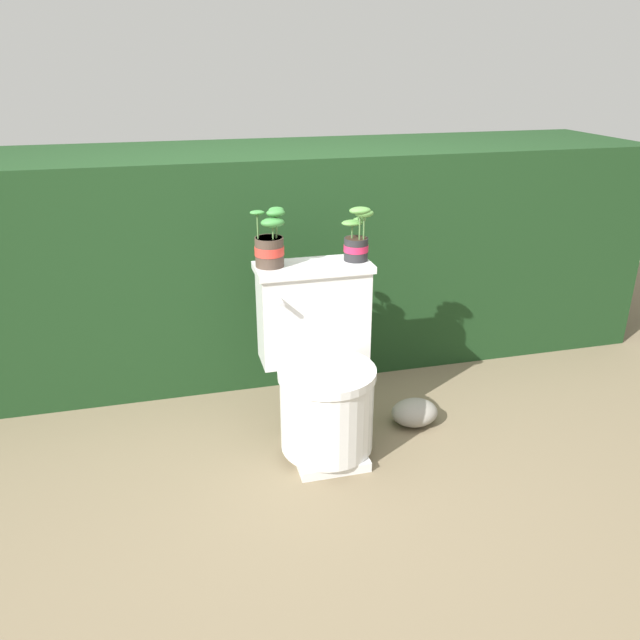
# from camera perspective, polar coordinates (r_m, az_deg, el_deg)

# --- Properties ---
(ground_plane) EXTENTS (12.00, 12.00, 0.00)m
(ground_plane) POSITION_cam_1_polar(r_m,az_deg,el_deg) (2.73, -0.32, -12.84)
(ground_plane) COLOR #75664C
(hedge_backdrop) EXTENTS (4.18, 0.87, 1.16)m
(hedge_backdrop) POSITION_cam_1_polar(r_m,az_deg,el_deg) (3.49, -4.94, 5.89)
(hedge_backdrop) COLOR #193819
(hedge_backdrop) RESTS_ON ground
(toilet) EXTENTS (0.49, 0.54, 0.79)m
(toilet) POSITION_cam_1_polar(r_m,az_deg,el_deg) (2.67, 0.14, -4.76)
(toilet) COLOR silver
(toilet) RESTS_ON ground
(potted_plant_left) EXTENTS (0.15, 0.13, 0.24)m
(potted_plant_left) POSITION_cam_1_polar(r_m,az_deg,el_deg) (2.58, -4.61, 6.83)
(potted_plant_left) COLOR #47382D
(potted_plant_left) RESTS_ON toilet
(potted_plant_midleft) EXTENTS (0.13, 0.11, 0.24)m
(potted_plant_midleft) POSITION_cam_1_polar(r_m,az_deg,el_deg) (2.66, 3.38, 7.34)
(potted_plant_midleft) COLOR #262628
(potted_plant_midleft) RESTS_ON toilet
(garden_stone) EXTENTS (0.22, 0.18, 0.12)m
(garden_stone) POSITION_cam_1_polar(r_m,az_deg,el_deg) (2.98, 8.64, -8.36)
(garden_stone) COLOR gray
(garden_stone) RESTS_ON ground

